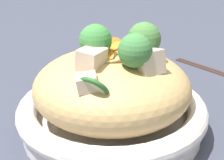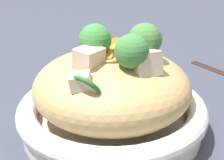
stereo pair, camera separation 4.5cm
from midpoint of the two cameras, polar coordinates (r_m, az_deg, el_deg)
The scene contains 8 objects.
ground_plane at distance 0.49m, azimuth -2.68°, elevation -8.48°, with size 3.00×3.00×0.00m, color #363A4A.
serving_bowl at distance 0.48m, azimuth -2.74°, elevation -5.91°, with size 0.27×0.27×0.05m.
noodle_heap at distance 0.46m, azimuth -2.83°, elevation -1.13°, with size 0.22×0.22×0.10m.
broccoli_florets at distance 0.44m, azimuth 0.20°, elevation 6.34°, with size 0.11×0.16×0.07m.
carrot_coins at distance 0.47m, azimuth -4.09°, elevation 5.46°, with size 0.10×0.10×0.04m.
zucchini_slices at distance 0.40m, azimuth -6.18°, elevation 1.42°, with size 0.09×0.10×0.04m.
chicken_chunks at distance 0.43m, azimuth -0.94°, elevation 3.74°, with size 0.11×0.19×0.04m.
chopsticks_pair at distance 0.71m, azimuth 16.95°, elevation 1.16°, with size 0.23×0.07×0.01m.
Camera 1 is at (0.24, -0.34, 0.26)m, focal length 52.73 mm.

